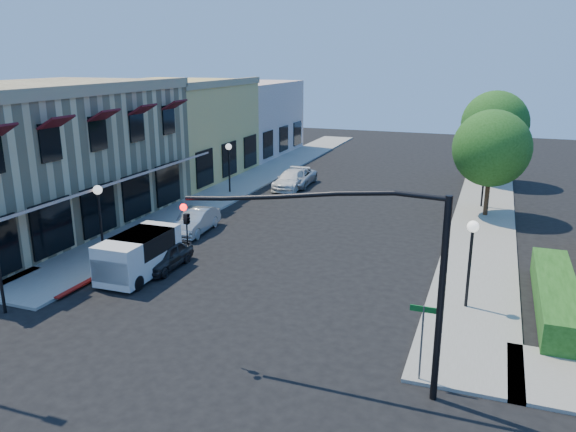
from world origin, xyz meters
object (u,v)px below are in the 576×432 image
(lamppost_left_near, at_px, (99,202))
(parked_car_b, at_px, (195,221))
(lamppost_left_far, at_px, (229,155))
(signal_mast_arm, at_px, (365,255))
(lamppost_right_near, at_px, (472,242))
(lamppost_right_far, at_px, (485,166))
(street_tree_a, at_px, (492,148))
(white_van, at_px, (138,253))
(parked_car_c, at_px, (291,180))
(street_name_sign, at_px, (422,331))
(parked_car_d, at_px, (297,178))
(parked_car_a, at_px, (165,256))
(street_tree_b, at_px, (495,124))

(lamppost_left_near, height_order, parked_car_b, lamppost_left_near)
(lamppost_left_far, bearing_deg, signal_mast_arm, -55.00)
(lamppost_left_near, distance_m, parked_car_b, 5.88)
(lamppost_right_near, relative_size, lamppost_right_far, 1.00)
(lamppost_right_far, bearing_deg, street_tree_a, -81.47)
(lamppost_right_far, bearing_deg, lamppost_right_near, -90.00)
(white_van, bearing_deg, lamppost_right_near, 6.20)
(lamppost_right_far, height_order, parked_car_c, lamppost_right_far)
(lamppost_left_far, relative_size, white_van, 0.83)
(street_name_sign, xyz_separation_m, lamppost_right_near, (1.00, 5.80, 1.04))
(lamppost_right_far, bearing_deg, parked_car_c, 175.74)
(street_name_sign, bearing_deg, lamppost_right_near, 80.22)
(street_tree_a, distance_m, parked_car_d, 14.62)
(lamppost_left_near, xyz_separation_m, parked_car_d, (3.70, 18.00, -2.11))
(signal_mast_arm, bearing_deg, parked_car_c, 114.67)
(lamppost_left_near, bearing_deg, parked_car_b, 65.30)
(parked_car_a, bearing_deg, street_tree_b, 59.79)
(white_van, bearing_deg, street_tree_b, 60.95)
(lamppost_left_far, xyz_separation_m, parked_car_c, (3.56, 3.00, -2.09))
(lamppost_right_far, bearing_deg, lamppost_left_near, -136.74)
(lamppost_left_near, xyz_separation_m, parked_car_b, (2.30, 5.00, -2.08))
(lamppost_right_far, relative_size, parked_car_a, 1.04)
(white_van, height_order, parked_car_b, white_van)
(street_name_sign, distance_m, lamppost_left_near, 17.05)
(parked_car_a, bearing_deg, signal_mast_arm, -31.21)
(lamppost_right_near, xyz_separation_m, white_van, (-13.87, -1.51, -1.64))
(street_tree_b, bearing_deg, lamppost_left_near, -125.79)
(street_name_sign, xyz_separation_m, parked_car_c, (-12.44, 22.80, -1.05))
(white_van, relative_size, parked_car_c, 0.96)
(signal_mast_arm, bearing_deg, lamppost_right_near, 67.88)
(lamppost_right_far, bearing_deg, street_name_sign, -92.63)
(street_name_sign, bearing_deg, parked_car_d, 117.33)
(street_tree_a, bearing_deg, signal_mast_arm, -98.17)
(white_van, distance_m, parked_car_b, 6.57)
(parked_car_a, xyz_separation_m, parked_car_b, (-1.40, 5.29, 0.08))
(lamppost_right_far, distance_m, parked_car_d, 13.61)
(lamppost_left_near, relative_size, white_van, 0.83)
(signal_mast_arm, relative_size, parked_car_c, 1.79)
(parked_car_a, distance_m, parked_car_c, 17.29)
(street_name_sign, relative_size, parked_car_c, 0.56)
(street_tree_b, distance_m, lamppost_left_near, 29.64)
(lamppost_left_near, xyz_separation_m, lamppost_right_near, (17.00, 0.00, 0.00))
(signal_mast_arm, distance_m, parked_car_d, 26.95)
(signal_mast_arm, distance_m, parked_car_b, 17.01)
(parked_car_d, bearing_deg, street_tree_a, -18.16)
(street_tree_b, relative_size, parked_car_b, 1.76)
(white_van, height_order, parked_car_a, white_van)
(lamppost_right_far, distance_m, parked_car_a, 21.14)
(white_van, bearing_deg, lamppost_right_far, 51.62)
(street_tree_a, height_order, lamppost_right_far, street_tree_a)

